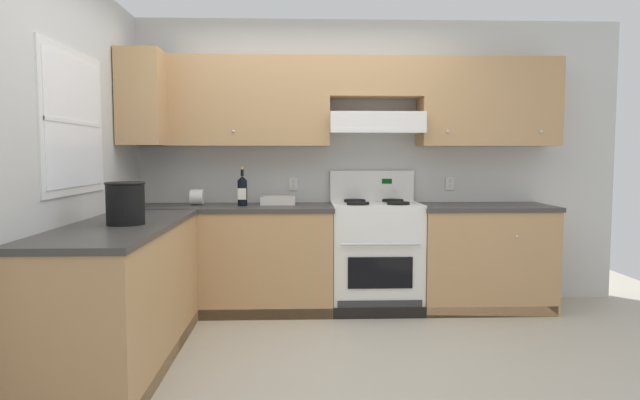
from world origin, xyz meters
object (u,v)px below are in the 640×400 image
Objects in this scene: wine_bottle at (242,190)px; bowl at (278,202)px; stove at (375,255)px; paper_towel_roll at (197,197)px; bucket at (125,202)px.

bowl is (0.30, 0.13, -0.11)m from wine_bottle.
stove is 4.00× the size of bowl.
wine_bottle is 0.34m from bowl.
paper_towel_roll is (-0.40, 0.12, -0.07)m from wine_bottle.
wine_bottle is 1.25× the size of bucket.
wine_bottle is at bearing -178.76° from stove.
bowl is at bearing 173.18° from stove.
bucket is 1.95× the size of paper_towel_roll.
bucket is 1.42m from paper_towel_roll.
bucket reaches higher than bowl.
stove reaches higher than bowl.
paper_towel_roll is at bearing 82.16° from bucket.
bowl is 2.21× the size of paper_towel_roll.
bucket is at bearing -97.84° from paper_towel_roll.
wine_bottle is 2.44× the size of paper_towel_roll.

